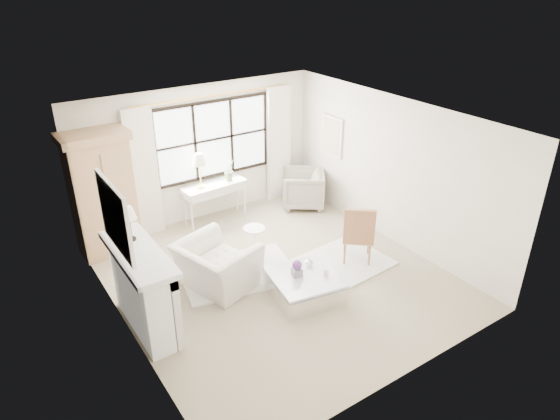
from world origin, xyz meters
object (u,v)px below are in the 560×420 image
at_px(console_table, 215,202).
at_px(coffee_table, 305,287).
at_px(club_armchair, 217,266).
at_px(armoire, 102,193).

bearing_deg(console_table, coffee_table, -95.27).
bearing_deg(coffee_table, club_armchair, 143.64).
distance_m(console_table, coffee_table, 3.11).
distance_m(club_armchair, coffee_table, 1.44).
relative_size(armoire, club_armchair, 1.90).
relative_size(armoire, console_table, 1.68).
bearing_deg(armoire, console_table, -1.73).
bearing_deg(console_table, club_armchair, -121.06).
bearing_deg(club_armchair, coffee_table, -151.89).
distance_m(console_table, club_armchair, 2.32).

